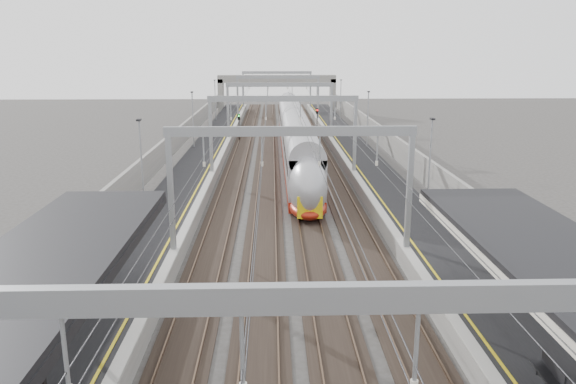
{
  "coord_description": "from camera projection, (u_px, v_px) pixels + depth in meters",
  "views": [
    {
      "loc": [
        -0.96,
        -6.64,
        11.38
      ],
      "look_at": [
        0.0,
        27.07,
        2.84
      ],
      "focal_mm": 35.0,
      "sensor_mm": 36.0,
      "label": 1
    }
  ],
  "objects": [
    {
      "name": "signal_red_far",
      "position": [
        317.0,
        116.0,
        78.86
      ],
      "size": [
        0.32,
        0.32,
        3.48
      ],
      "color": "black",
      "rests_on": "ground"
    },
    {
      "name": "bench",
      "position": [
        550.0,
        372.0,
        17.73
      ],
      "size": [
        0.55,
        1.7,
        0.86
      ],
      "color": "black",
      "rests_on": "platform_right"
    },
    {
      "name": "signal_red_near",
      "position": [
        302.0,
        117.0,
        77.8
      ],
      "size": [
        0.32,
        0.32,
        3.48
      ],
      "color": "black",
      "rests_on": "ground"
    },
    {
      "name": "wall_right",
      "position": [
        401.0,
        157.0,
        52.78
      ],
      "size": [
        0.3,
        120.0,
        3.2
      ],
      "primitive_type": "cube",
      "color": "slate",
      "rests_on": "ground"
    },
    {
      "name": "platform_left",
      "position": [
        197.0,
        170.0,
        52.52
      ],
      "size": [
        4.0,
        120.0,
        1.0
      ],
      "primitive_type": "cube",
      "color": "black",
      "rests_on": "ground"
    },
    {
      "name": "train",
      "position": [
        296.0,
        141.0,
        58.92
      ],
      "size": [
        2.69,
        49.07,
        4.26
      ],
      "color": "maroon",
      "rests_on": "ground"
    },
    {
      "name": "signal_green",
      "position": [
        239.0,
        122.0,
        71.89
      ],
      "size": [
        0.32,
        0.32,
        3.48
      ],
      "color": "black",
      "rests_on": "ground"
    },
    {
      "name": "overbridge",
      "position": [
        277.0,
        84.0,
        104.86
      ],
      "size": [
        22.0,
        2.2,
        6.9
      ],
      "color": "slate",
      "rests_on": "ground"
    },
    {
      "name": "tracks",
      "position": [
        283.0,
        174.0,
        52.85
      ],
      "size": [
        11.4,
        140.0,
        0.2
      ],
      "color": "black",
      "rests_on": "ground"
    },
    {
      "name": "wall_left",
      "position": [
        162.0,
        159.0,
        52.16
      ],
      "size": [
        0.3,
        120.0,
        3.2
      ],
      "primitive_type": "cube",
      "color": "slate",
      "rests_on": "ground"
    },
    {
      "name": "overhead_line",
      "position": [
        281.0,
        103.0,
        57.77
      ],
      "size": [
        13.0,
        140.0,
        6.6
      ],
      "color": "gray",
      "rests_on": "platform_left"
    },
    {
      "name": "platform_right",
      "position": [
        367.0,
        169.0,
        52.96
      ],
      "size": [
        4.0,
        120.0,
        1.0
      ],
      "primitive_type": "cube",
      "color": "black",
      "rests_on": "ground"
    }
  ]
}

